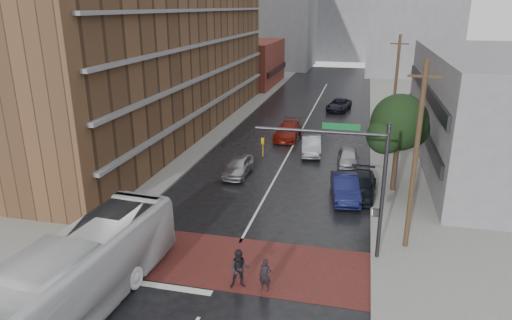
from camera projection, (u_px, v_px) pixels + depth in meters
The scene contains 21 objects.
ground at pixel (227, 267), 22.76m from camera, with size 160.00×160.00×0.00m, color black.
crosswalk at pixel (229, 262), 23.21m from camera, with size 14.00×5.00×0.02m, color maroon.
sidewalk_west at pixel (191, 128), 48.28m from camera, with size 9.00×90.00×0.15m, color gray.
sidewalk_east at pixel (419, 142), 43.26m from camera, with size 9.00×90.00×0.15m, color gray.
storefront_west at pixel (252, 63), 74.02m from camera, with size 8.00×16.00×7.00m, color maroon.
building_east at pixel (498, 110), 36.14m from camera, with size 11.00×26.00×9.00m, color gray.
distant_tower_center at pixel (343, 7), 106.45m from camera, with size 12.00×10.00×24.00m, color gray.
street_tree at pixel (399, 126), 30.47m from camera, with size 4.20×4.10×6.90m.
signal_mast at pixel (354, 170), 22.27m from camera, with size 6.50×0.30×7.20m.
utility_pole_near at pixel (416, 158), 22.87m from camera, with size 1.60×0.26×10.00m.
utility_pole_far at pixel (395, 90), 41.30m from camera, with size 1.60×0.26×10.00m.
transit_bus at pixel (73, 279), 18.71m from camera, with size 2.91×12.43×3.46m, color silver.
pedestrian_a at pixel (265, 275), 20.62m from camera, with size 0.58×0.38×1.60m, color black.
pedestrian_b at pixel (240, 269), 20.83m from camera, with size 0.93×0.72×1.91m, color black.
car_travel_a at pixel (238, 166), 34.90m from camera, with size 1.70×4.22×1.44m, color #A1A2A8.
car_travel_b at pixel (311, 145), 39.90m from camera, with size 1.62×4.65×1.53m, color #AFB3B7.
car_travel_c at pixel (288, 131), 44.54m from camera, with size 2.19×5.38×1.56m, color maroon.
suv_travel at pixel (339, 105), 56.55m from camera, with size 2.37×5.15×1.43m, color black.
car_parked_near at pixel (345, 188), 30.56m from camera, with size 1.67×4.80×1.58m, color #121641.
car_parked_mid at pixel (361, 185), 31.17m from camera, with size 2.00×4.91×1.43m, color black.
car_parked_far at pixel (348, 158), 36.77m from camera, with size 1.67×4.16×1.42m, color #A2A5A9.
Camera 1 is at (6.00, -18.96, 12.37)m, focal length 32.00 mm.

